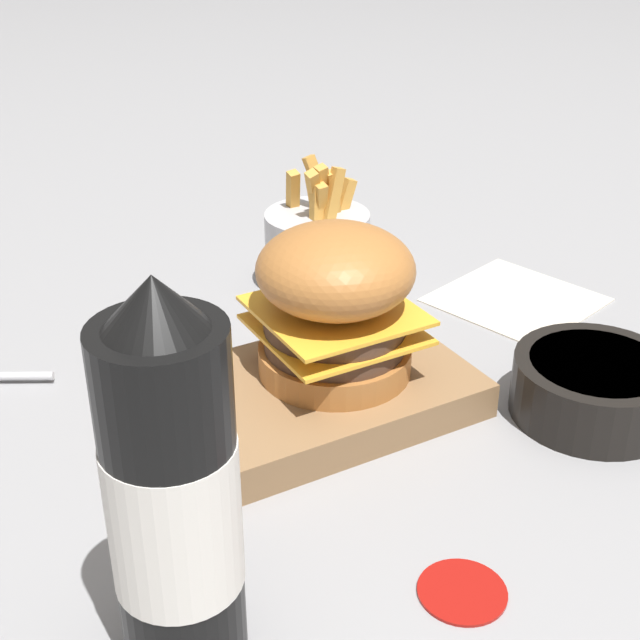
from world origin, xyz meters
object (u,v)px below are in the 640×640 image
(burger, at_px, (335,301))
(ketchup_bottle, at_px, (173,500))
(fries_basket, at_px, (318,248))
(serving_board, at_px, (320,394))
(side_bowl, at_px, (594,386))

(burger, height_order, ketchup_bottle, ketchup_bottle)
(burger, relative_size, ketchup_bottle, 0.52)
(fries_basket, bearing_deg, serving_board, -118.79)
(serving_board, relative_size, side_bowl, 1.83)
(ketchup_bottle, bearing_deg, burger, 42.01)
(burger, distance_m, ketchup_bottle, 0.26)
(burger, xyz_separation_m, ketchup_bottle, (-0.19, -0.17, 0.02))
(fries_basket, bearing_deg, ketchup_bottle, -128.13)
(burger, bearing_deg, ketchup_bottle, -137.99)
(burger, distance_m, side_bowl, 0.21)
(serving_board, xyz_separation_m, burger, (0.02, 0.00, 0.07))
(ketchup_bottle, bearing_deg, side_bowl, 9.97)
(serving_board, distance_m, side_bowl, 0.21)
(fries_basket, bearing_deg, burger, -115.60)
(burger, bearing_deg, serving_board, -163.56)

